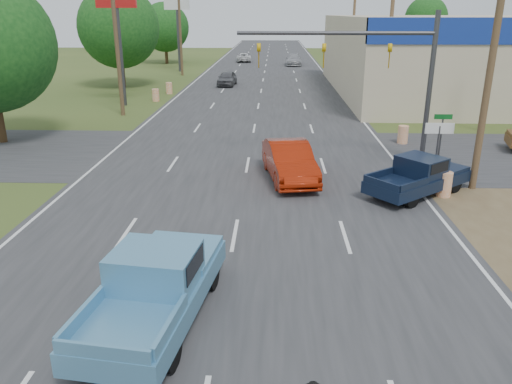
{
  "coord_description": "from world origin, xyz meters",
  "views": [
    {
      "loc": [
        1.25,
        -6.85,
        6.88
      ],
      "look_at": [
        0.68,
        8.61,
        1.3
      ],
      "focal_mm": 35.0,
      "sensor_mm": 36.0,
      "label": 1
    }
  ],
  "objects_px": {
    "navy_pickup": "(420,175)",
    "distant_car_white": "(244,58)",
    "blue_pickup": "(157,283)",
    "distant_car_silver": "(294,60)",
    "distant_car_grey": "(227,78)",
    "red_convertible": "(289,162)"
  },
  "relations": [
    {
      "from": "blue_pickup",
      "to": "distant_car_white",
      "type": "distance_m",
      "value": 65.81
    },
    {
      "from": "red_convertible",
      "to": "blue_pickup",
      "type": "bearing_deg",
      "value": -117.49
    },
    {
      "from": "blue_pickup",
      "to": "distant_car_white",
      "type": "xyz_separation_m",
      "value": [
        -1.89,
        65.78,
        -0.28
      ]
    },
    {
      "from": "red_convertible",
      "to": "distant_car_silver",
      "type": "height_order",
      "value": "red_convertible"
    },
    {
      "from": "distant_car_grey",
      "to": "distant_car_white",
      "type": "height_order",
      "value": "distant_car_grey"
    },
    {
      "from": "navy_pickup",
      "to": "distant_car_grey",
      "type": "distance_m",
      "value": 33.02
    },
    {
      "from": "distant_car_silver",
      "to": "distant_car_white",
      "type": "bearing_deg",
      "value": 146.12
    },
    {
      "from": "blue_pickup",
      "to": "distant_car_white",
      "type": "height_order",
      "value": "blue_pickup"
    },
    {
      "from": "distant_car_silver",
      "to": "red_convertible",
      "type": "bearing_deg",
      "value": -91.28
    },
    {
      "from": "distant_car_white",
      "to": "navy_pickup",
      "type": "bearing_deg",
      "value": 96.87
    },
    {
      "from": "blue_pickup",
      "to": "navy_pickup",
      "type": "bearing_deg",
      "value": 54.33
    },
    {
      "from": "navy_pickup",
      "to": "distant_car_white",
      "type": "relative_size",
      "value": 1.06
    },
    {
      "from": "blue_pickup",
      "to": "navy_pickup",
      "type": "relative_size",
      "value": 1.18
    },
    {
      "from": "red_convertible",
      "to": "distant_car_white",
      "type": "xyz_separation_m",
      "value": [
        -5.27,
        55.2,
        -0.19
      ]
    },
    {
      "from": "distant_car_grey",
      "to": "distant_car_white",
      "type": "distance_m",
      "value": 25.56
    },
    {
      "from": "blue_pickup",
      "to": "distant_car_silver",
      "type": "relative_size",
      "value": 1.09
    },
    {
      "from": "distant_car_grey",
      "to": "distant_car_silver",
      "type": "distance_m",
      "value": 21.84
    },
    {
      "from": "distant_car_silver",
      "to": "distant_car_white",
      "type": "height_order",
      "value": "distant_car_silver"
    },
    {
      "from": "blue_pickup",
      "to": "distant_car_silver",
      "type": "height_order",
      "value": "blue_pickup"
    },
    {
      "from": "distant_car_grey",
      "to": "distant_car_white",
      "type": "relative_size",
      "value": 0.92
    },
    {
      "from": "red_convertible",
      "to": "distant_car_white",
      "type": "distance_m",
      "value": 55.45
    },
    {
      "from": "blue_pickup",
      "to": "distant_car_grey",
      "type": "height_order",
      "value": "blue_pickup"
    }
  ]
}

